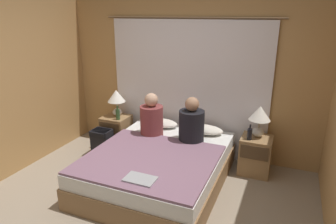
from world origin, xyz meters
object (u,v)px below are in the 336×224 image
Objects in this scene: bed at (159,167)px; nightstand_left at (117,131)px; lamp_right at (260,116)px; person_right_in_bed at (192,124)px; beer_bottle_on_right_stand at (250,134)px; pillow_right at (203,129)px; pillow_left at (160,123)px; beer_bottle_on_left_stand at (118,114)px; nightstand_right at (255,155)px; laptop_on_bed at (140,179)px; lamp_left at (116,98)px; person_left_in_bed at (152,118)px; backpack_on_floor at (102,141)px.

bed is 3.78× the size of nightstand_left.
person_right_in_bed is at bearing -156.93° from lamp_right.
beer_bottle_on_right_stand is (0.77, 0.21, -0.11)m from person_right_in_bed.
pillow_right is (-0.79, -0.01, -0.32)m from lamp_right.
person_right_in_bed is (0.29, 0.47, 0.50)m from bed.
nightstand_left reaches higher than bed.
lamp_right is at bearing 1.38° from nightstand_left.
beer_bottle_on_left_stand is at bearing -167.50° from pillow_left.
nightstand_right is 1.88m from laptop_on_bed.
person_right_in_bed reaches higher than nightstand_left.
beer_bottle_on_left_stand is (0.11, -0.16, -0.21)m from lamp_left.
person_left_in_bed is 1.34m from laptop_on_bed.
pillow_left is at bearing 12.50° from beer_bottle_on_left_stand.
person_left_in_bed is 1.41m from beer_bottle_on_right_stand.
bed is 1.40m from nightstand_right.
beer_bottle_on_left_stand is (-2.20, -0.16, -0.21)m from lamp_right.
lamp_left is at bearing 86.04° from backpack_on_floor.
lamp_left reaches higher than bed.
nightstand_left is 0.85× the size of person_left_in_bed.
laptop_on_bed is at bearing -69.78° from person_left_in_bed.
lamp_left is 1.55m from pillow_right.
nightstand_right is 0.84m from pillow_right.
backpack_on_floor is at bearing -175.10° from person_left_in_bed.
person_right_in_bed reaches higher than person_left_in_bed.
beer_bottle_on_left_stand is (-1.33, 0.21, -0.10)m from person_right_in_bed.
lamp_left is at bearing 178.62° from nightstand_right.
lamp_right is 0.29m from beer_bottle_on_right_stand.
backpack_on_floor is at bearing -170.62° from nightstand_right.
laptop_on_bed is at bearing -41.58° from backpack_on_floor.
lamp_right is (0.00, 0.06, 0.57)m from nightstand_right.
beer_bottle_on_right_stand is at bearing 15.03° from person_right_in_bed.
nightstand_left is at bearing 180.00° from nightstand_right.
person_right_in_bed is at bearing -14.33° from lamp_left.
beer_bottle_on_right_stand reaches higher than nightstand_right.
person_right_in_bed is 1.56m from backpack_on_floor.
bed is at bearing -121.75° from person_right_in_bed.
nightstand_left reaches higher than laptop_on_bed.
nightstand_left reaches higher than backpack_on_floor.
person_right_in_bed reaches higher than pillow_left.
beer_bottle_on_left_stand is (0.11, -0.11, 0.36)m from nightstand_left.
nightstand_right is 2.23m from beer_bottle_on_left_stand.
lamp_left reaches higher than beer_bottle_on_right_stand.
person_left_in_bed is at bearing 125.13° from bed.
pillow_right is at bearing 27.35° from person_left_in_bed.
nightstand_left is at bearing 145.95° from bed.
nightstand_left is 2.25m from beer_bottle_on_right_stand.
backpack_on_floor is at bearing 161.63° from bed.
laptop_on_bed is (-1.03, -1.61, -0.34)m from lamp_right.
nightstand_left is at bearing 85.48° from backpack_on_floor.
nightstand_left is 1.21× the size of lamp_right.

